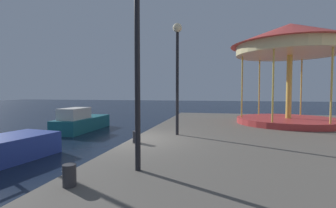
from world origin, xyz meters
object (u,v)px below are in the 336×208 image
object	(u,v)px
lamp_post_mid_promenade	(177,59)
bollard_north	(69,175)
carousel	(290,49)
motorboat_teal	(81,122)
bollard_center	(136,137)
lamp_post_near_edge	(137,30)

from	to	relation	value
lamp_post_mid_promenade	bollard_north	distance (m)	6.36
carousel	bollard_north	distance (m)	12.48
motorboat_teal	bollard_center	size ratio (longest dim) A/B	11.78
carousel	bollard_center	bearing A→B (deg)	-134.63
carousel	lamp_post_near_edge	size ratio (longest dim) A/B	1.37
motorboat_teal	lamp_post_near_edge	distance (m)	11.92
bollard_north	bollard_center	size ratio (longest dim) A/B	1.00
lamp_post_near_edge	bollard_north	bearing A→B (deg)	-128.88
lamp_post_near_edge	carousel	bearing A→B (deg)	59.77
carousel	motorboat_teal	bearing A→B (deg)	179.89
bollard_north	bollard_center	world-z (taller)	same
motorboat_teal	lamp_post_near_edge	xyz separation A→B (m)	(7.02, -9.08, 3.25)
lamp_post_mid_promenade	bollard_center	distance (m)	3.49
carousel	lamp_post_near_edge	distance (m)	10.52
lamp_post_mid_promenade	bollard_north	world-z (taller)	lamp_post_mid_promenade
lamp_post_near_edge	bollard_center	world-z (taller)	lamp_post_near_edge
carousel	lamp_post_mid_promenade	world-z (taller)	carousel
carousel	lamp_post_near_edge	world-z (taller)	carousel
bollard_north	carousel	bearing A→B (deg)	58.73
lamp_post_near_edge	bollard_center	distance (m)	4.03
carousel	lamp_post_mid_promenade	xyz separation A→B (m)	(-5.21, -4.54, -0.95)
lamp_post_near_edge	bollard_center	bearing A→B (deg)	110.41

